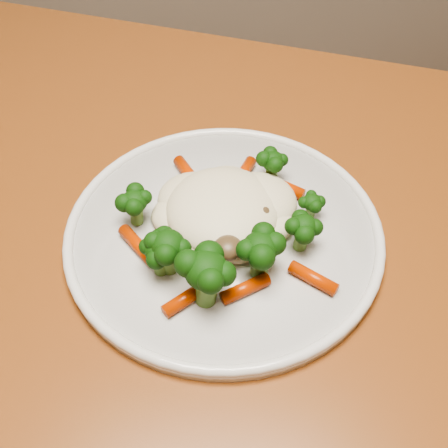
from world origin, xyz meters
name	(u,v)px	position (x,y,z in m)	size (l,w,h in m)	color
dining_table	(276,317)	(0.12, 0.17, 0.64)	(1.26, 1.04, 0.75)	brown
plate	(224,234)	(0.06, 0.19, 0.76)	(0.30, 0.30, 0.01)	silver
meal	(221,221)	(0.06, 0.18, 0.78)	(0.20, 0.21, 0.05)	beige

